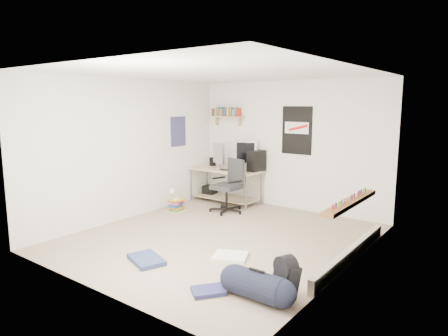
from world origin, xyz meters
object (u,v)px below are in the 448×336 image
Objects in this scene: desk at (225,185)px; book_stack at (176,203)px; office_chair at (227,187)px; duffel_bag at (257,287)px; backpack at (286,280)px.

desk is 1.20m from book_stack.
desk is 1.51× the size of office_chair.
duffel_bag is at bearing -33.27° from book_stack.
office_chair is at bearing 131.93° from duffel_bag.
office_chair reaches higher than duffel_bag.
desk reaches higher than backpack.
office_chair reaches higher than book_stack.
backpack is at bearing -67.25° from desk.
duffel_bag is at bearing -30.56° from office_chair.
backpack is at bearing -25.41° from office_chair.
office_chair is (0.47, -0.59, 0.12)m from desk.
office_chair is at bearing 33.90° from book_stack.
duffel_bag is 1.28× the size of book_stack.
duffel_bag is at bearing -71.50° from desk.
office_chair reaches higher than desk.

